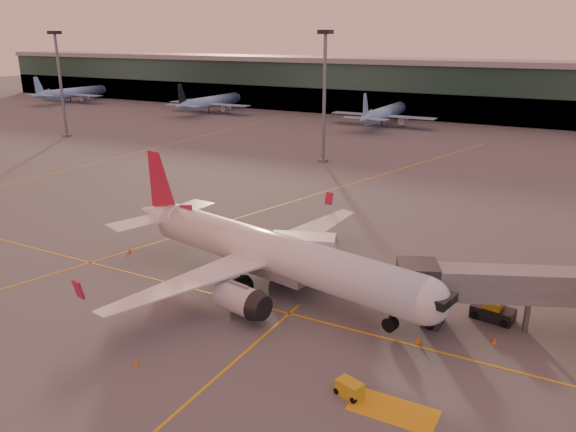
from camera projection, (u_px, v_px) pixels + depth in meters
The scene contains 16 objects.
ground at pixel (214, 324), 50.14m from camera, with size 600.00×600.00×0.00m, color #4C4F54.
taxi_markings at pixel (338, 195), 90.69m from camera, with size 100.12×173.00×0.01m.
terminal at pixel (493, 91), 166.10m from camera, with size 400.00×20.00×17.60m.
mast_west_far at pixel (60, 77), 138.21m from camera, with size 2.40×2.40×25.60m.
mast_west_near at pixel (324, 87), 109.86m from camera, with size 2.40×2.40×25.60m.
distant_aircraft_row at pixel (518, 136), 143.98m from camera, with size 350.00×34.00×13.00m.
main_airplane at pixel (267, 253), 56.10m from camera, with size 39.44×35.82×11.98m.
jet_bridge at pixel (547, 289), 47.68m from camera, with size 22.68×11.95×5.91m.
catering_truck at pixel (304, 256), 57.94m from camera, with size 7.13×4.92×5.09m.
gpu_cart at pixel (349, 389), 40.06m from camera, with size 2.22×1.70×1.14m.
pushback_tug at pixel (493, 312), 50.82m from camera, with size 3.93×2.53×1.89m.
cone_nose at pixel (495, 341), 46.95m from camera, with size 0.44×0.44×0.55m.
cone_tail at pixel (130, 250), 66.71m from camera, with size 0.40×0.40×0.50m.
cone_wing_right at pixel (137, 362), 43.90m from camera, with size 0.41×0.41×0.52m.
cone_wing_left at pixel (336, 238), 70.74m from camera, with size 0.43×0.43×0.55m.
cone_fwd at pixel (418, 339), 47.08m from camera, with size 0.49×0.49×0.62m.
Camera 1 is at (27.15, -36.17, 24.66)m, focal length 35.00 mm.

